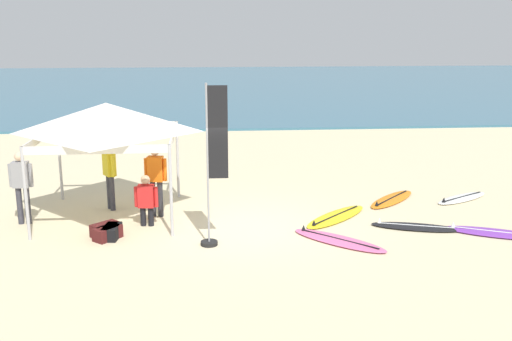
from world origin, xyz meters
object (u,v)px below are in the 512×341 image
object	(u,v)px
gear_bag_by_pole	(108,233)
gear_bag_on_sand	(105,229)
banner_flag	(213,172)
surfboard_yellow	(336,217)
person_red	(146,198)
canopy_tent	(107,118)
gear_bag_near_tent	(112,232)
person_yellow	(110,171)
person_grey	(21,183)
surfboard_white	(462,198)
surfboard_black	(415,227)
surfboard_purple	(496,233)
person_orange	(156,177)
surfboard_pink	(339,240)
surfboard_orange	(392,199)

from	to	relation	value
gear_bag_by_pole	gear_bag_on_sand	xyz separation A→B (m)	(-0.09, 0.24, 0.00)
banner_flag	gear_bag_by_pole	xyz separation A→B (m)	(-2.30, 0.51, -1.43)
surfboard_yellow	person_red	xyz separation A→B (m)	(-4.45, -0.20, 0.62)
canopy_tent	gear_bag_near_tent	bearing A→B (deg)	-81.87
person_yellow	gear_bag_on_sand	distance (m)	2.11
person_red	gear_bag_near_tent	distance (m)	1.15
gear_bag_by_pole	person_grey	bearing A→B (deg)	149.95
surfboard_white	surfboard_yellow	distance (m)	3.86
canopy_tent	banner_flag	size ratio (longest dim) A/B	0.93
surfboard_black	gear_bag_by_pole	bearing A→B (deg)	-178.56
surfboard_purple	person_yellow	bearing A→B (deg)	163.88
gear_bag_by_pole	canopy_tent	bearing A→B (deg)	95.16
gear_bag_by_pole	gear_bag_near_tent	bearing A→B (deg)	43.80
person_orange	gear_bag_near_tent	world-z (taller)	person_orange
canopy_tent	gear_bag_on_sand	xyz separation A→B (m)	(0.06, -1.39, -2.25)
surfboard_yellow	gear_bag_on_sand	world-z (taller)	gear_bag_on_sand
surfboard_pink	person_red	bearing A→B (deg)	161.61
person_orange	banner_flag	xyz separation A→B (m)	(1.36, -2.04, 0.59)
person_grey	gear_bag_on_sand	size ratio (longest dim) A/B	2.85
person_orange	gear_bag_by_pole	size ratio (longest dim) A/B	2.85
canopy_tent	surfboard_white	size ratio (longest dim) A/B	1.71
surfboard_purple	surfboard_yellow	distance (m)	3.58
banner_flag	person_red	bearing A→B (deg)	138.56
person_grey	person_red	xyz separation A→B (m)	(2.85, -0.37, -0.33)
surfboard_yellow	banner_flag	size ratio (longest dim) A/B	0.60
surfboard_purple	surfboard_yellow	xyz separation A→B (m)	(-3.29, 1.40, -0.00)
surfboard_white	surfboard_yellow	xyz separation A→B (m)	(-3.64, -1.28, -0.00)
surfboard_black	banner_flag	distance (m)	4.87
surfboard_yellow	person_orange	world-z (taller)	person_orange
surfboard_yellow	surfboard_orange	size ratio (longest dim) A/B	1.07
surfboard_purple	surfboard_orange	bearing A→B (deg)	119.32
surfboard_pink	person_red	world-z (taller)	person_red
surfboard_pink	person_yellow	bearing A→B (deg)	152.39
surfboard_pink	surfboard_black	distance (m)	2.05
banner_flag	gear_bag_on_sand	world-z (taller)	banner_flag
surfboard_orange	person_orange	size ratio (longest dim) A/B	1.11
person_grey	banner_flag	size ratio (longest dim) A/B	0.50
surfboard_purple	person_grey	distance (m)	10.75
surfboard_pink	surfboard_black	bearing A→B (deg)	20.56
surfboard_purple	person_grey	xyz separation A→B (m)	(-10.59, 1.57, 0.95)
canopy_tent	gear_bag_on_sand	distance (m)	2.64
canopy_tent	person_grey	bearing A→B (deg)	-167.84
surfboard_black	gear_bag_by_pole	world-z (taller)	gear_bag_by_pole
surfboard_pink	surfboard_orange	size ratio (longest dim) A/B	1.08
gear_bag_by_pole	surfboard_white	bearing A→B (deg)	14.67
person_orange	gear_bag_by_pole	bearing A→B (deg)	-121.64
canopy_tent	banner_flag	bearing A→B (deg)	-41.19
surfboard_purple	canopy_tent	bearing A→B (deg)	167.05
gear_bag_by_pole	surfboard_orange	bearing A→B (deg)	18.68
surfboard_black	gear_bag_by_pole	xyz separation A→B (m)	(-6.87, -0.17, 0.10)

